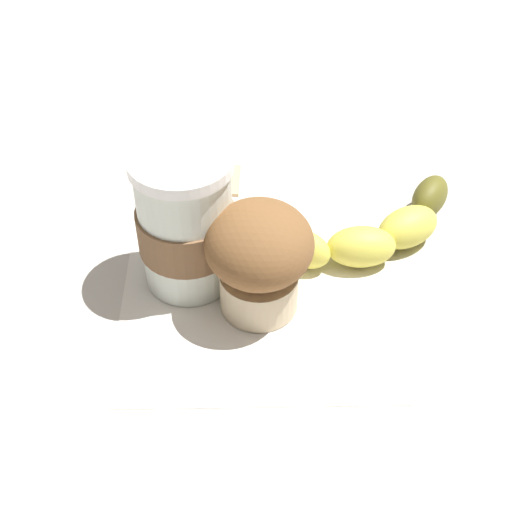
{
  "coord_description": "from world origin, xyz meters",
  "views": [
    {
      "loc": [
        -0.1,
        -0.42,
        0.45
      ],
      "look_at": [
        0.0,
        0.0,
        0.05
      ],
      "focal_mm": 50.0,
      "sensor_mm": 36.0,
      "label": 1
    }
  ],
  "objects_px": {
    "coffee_cup": "(186,222)",
    "sugar_packet": "(224,179)",
    "banana": "(378,231)",
    "muffin": "(256,256)"
  },
  "relations": [
    {
      "from": "muffin",
      "to": "sugar_packet",
      "type": "distance_m",
      "value": 0.19
    },
    {
      "from": "muffin",
      "to": "sugar_packet",
      "type": "xyz_separation_m",
      "value": [
        0.01,
        0.18,
        -0.06
      ]
    },
    {
      "from": "coffee_cup",
      "to": "muffin",
      "type": "bearing_deg",
      "value": -44.92
    },
    {
      "from": "coffee_cup",
      "to": "sugar_packet",
      "type": "bearing_deg",
      "value": 66.25
    },
    {
      "from": "muffin",
      "to": "banana",
      "type": "height_order",
      "value": "muffin"
    },
    {
      "from": "sugar_packet",
      "to": "banana",
      "type": "bearing_deg",
      "value": -47.95
    },
    {
      "from": "coffee_cup",
      "to": "muffin",
      "type": "xyz_separation_m",
      "value": [
        0.05,
        -0.05,
        -0.01
      ]
    },
    {
      "from": "coffee_cup",
      "to": "muffin",
      "type": "relative_size",
      "value": 1.25
    },
    {
      "from": "coffee_cup",
      "to": "sugar_packet",
      "type": "relative_size",
      "value": 2.58
    },
    {
      "from": "banana",
      "to": "sugar_packet",
      "type": "bearing_deg",
      "value": 132.05
    }
  ]
}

